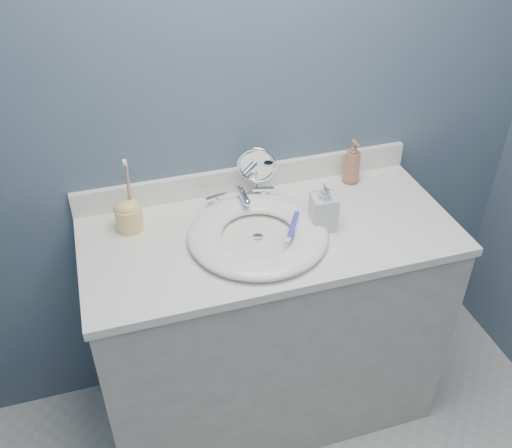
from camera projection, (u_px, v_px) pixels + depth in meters
name	position (u px, v px, depth m)	size (l,w,h in m)	color
back_wall	(245.00, 105.00, 1.88)	(2.20, 0.02, 2.40)	slate
vanity_cabinet	(268.00, 328.00, 2.13)	(1.20, 0.55, 0.85)	beige
countertop	(270.00, 234.00, 1.86)	(1.22, 0.57, 0.03)	white
backsplash	(247.00, 178.00, 2.03)	(1.22, 0.02, 0.09)	white
basin	(258.00, 234.00, 1.81)	(0.45, 0.45, 0.04)	white
drain	(258.00, 238.00, 1.82)	(0.04, 0.04, 0.01)	silver
faucet	(241.00, 199.00, 1.96)	(0.25, 0.13, 0.07)	silver
makeup_mirror	(257.00, 171.00, 1.95)	(0.13, 0.08, 0.20)	silver
soap_bottle_amber	(352.00, 162.00, 2.05)	(0.06, 0.06, 0.17)	#A76C4B
soap_bottle_clear	(324.00, 205.00, 1.82)	(0.08, 0.08, 0.18)	silver
toothbrush_holder	(129.00, 214.00, 1.83)	(0.09, 0.09, 0.26)	#FCD47E
toothbrush_lying	(292.00, 228.00, 1.79)	(0.10, 0.16, 0.02)	#3740C4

